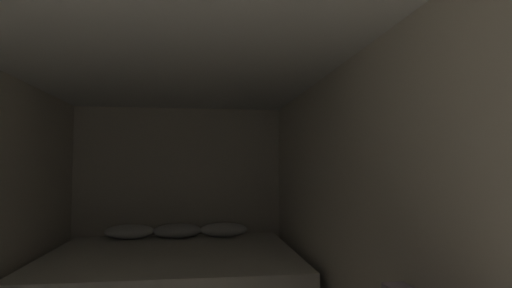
# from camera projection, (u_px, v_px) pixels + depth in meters

# --- Properties ---
(wall_back) EXTENTS (2.35, 0.05, 2.10)m
(wall_back) POSITION_uv_depth(u_px,v_px,m) (179.00, 203.00, 4.47)
(wall_back) COLOR beige
(wall_back) RESTS_ON ground
(wall_right) EXTENTS (0.05, 4.67, 2.10)m
(wall_right) POSITION_uv_depth(u_px,v_px,m) (362.00, 236.00, 2.30)
(wall_right) COLOR beige
(wall_right) RESTS_ON ground
(ceiling_slab) EXTENTS (2.35, 4.67, 0.05)m
(ceiling_slab) POSITION_uv_depth(u_px,v_px,m) (159.00, 42.00, 2.20)
(ceiling_slab) COLOR white
(ceiling_slab) RESTS_ON wall_left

